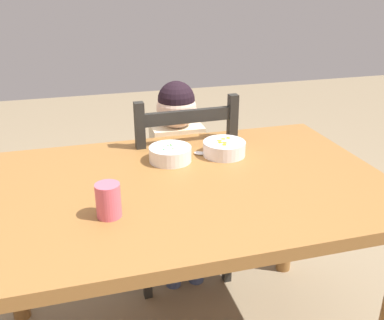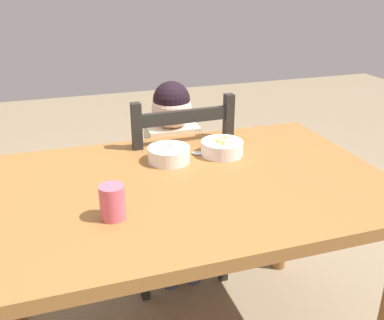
% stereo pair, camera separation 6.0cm
% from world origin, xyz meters
% --- Properties ---
extents(dining_table, '(1.37, 0.86, 0.72)m').
position_xyz_m(dining_table, '(0.00, 0.00, 0.62)').
color(dining_table, '#92602F').
rests_on(dining_table, ground).
extents(dining_chair, '(0.43, 0.43, 0.90)m').
position_xyz_m(dining_chair, '(0.12, 0.48, 0.43)').
color(dining_chair, black).
rests_on(dining_chair, ground).
extents(child_figure, '(0.32, 0.31, 0.93)m').
position_xyz_m(child_figure, '(0.11, 0.47, 0.61)').
color(child_figure, beige).
rests_on(child_figure, ground).
extents(bowl_of_peas, '(0.15, 0.15, 0.06)m').
position_xyz_m(bowl_of_peas, '(0.01, 0.18, 0.75)').
color(bowl_of_peas, white).
rests_on(bowl_of_peas, dining_table).
extents(bowl_of_carrots, '(0.16, 0.16, 0.05)m').
position_xyz_m(bowl_of_carrots, '(0.22, 0.18, 0.75)').
color(bowl_of_carrots, white).
rests_on(bowl_of_carrots, dining_table).
extents(spoon, '(0.13, 0.09, 0.01)m').
position_xyz_m(spoon, '(0.15, 0.20, 0.73)').
color(spoon, silver).
rests_on(spoon, dining_table).
extents(drinking_cup, '(0.07, 0.07, 0.10)m').
position_xyz_m(drinking_cup, '(-0.24, -0.15, 0.77)').
color(drinking_cup, '#DF5C71').
rests_on(drinking_cup, dining_table).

